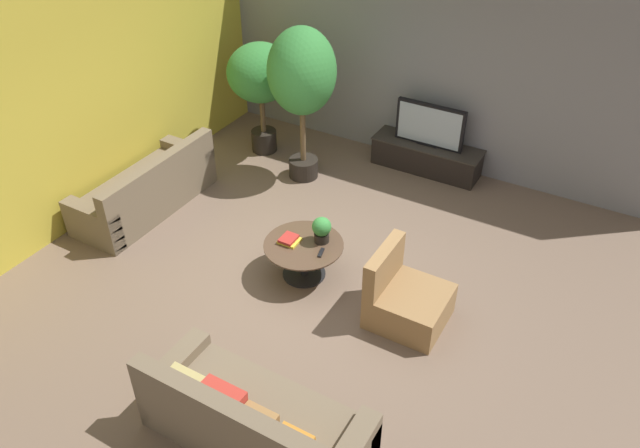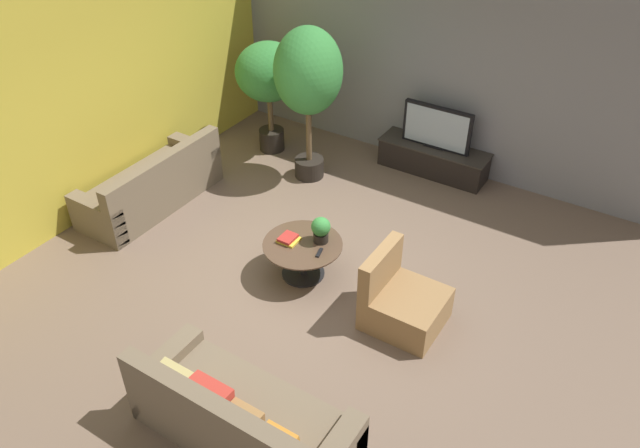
% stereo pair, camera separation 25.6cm
% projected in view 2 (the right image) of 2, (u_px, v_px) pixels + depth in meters
% --- Properties ---
extents(ground_plane, '(24.00, 24.00, 0.00)m').
position_uv_depth(ground_plane, '(310.00, 273.00, 7.53)').
color(ground_plane, brown).
extents(back_wall_stone, '(7.40, 0.12, 3.00)m').
position_uv_depth(back_wall_stone, '(434.00, 66.00, 8.86)').
color(back_wall_stone, slate).
rests_on(back_wall_stone, ground).
extents(side_wall_left, '(0.12, 7.40, 3.00)m').
position_uv_depth(side_wall_left, '(110.00, 91.00, 8.19)').
color(side_wall_left, gold).
rests_on(side_wall_left, ground).
extents(media_console, '(1.64, 0.50, 0.43)m').
position_uv_depth(media_console, '(433.00, 159.00, 9.28)').
color(media_console, black).
rests_on(media_console, ground).
extents(television, '(1.03, 0.13, 0.63)m').
position_uv_depth(television, '(437.00, 128.00, 8.97)').
color(television, black).
rests_on(television, media_console).
extents(coffee_table, '(0.94, 0.94, 0.46)m').
position_uv_depth(coffee_table, '(303.00, 253.00, 7.32)').
color(coffee_table, black).
rests_on(coffee_table, ground).
extents(couch_by_wall, '(0.84, 2.06, 0.84)m').
position_uv_depth(couch_by_wall, '(152.00, 186.00, 8.55)').
color(couch_by_wall, brown).
rests_on(couch_by_wall, ground).
extents(couch_near_entry, '(2.04, 0.84, 0.84)m').
position_uv_depth(couch_near_entry, '(241.00, 419.00, 5.49)').
color(couch_near_entry, brown).
rests_on(couch_near_entry, ground).
extents(armchair_wicker, '(0.80, 0.76, 0.86)m').
position_uv_depth(armchair_wicker, '(401.00, 302.00, 6.72)').
color(armchair_wicker, olive).
rests_on(armchair_wicker, ground).
extents(potted_palm_tall, '(0.99, 0.99, 1.74)m').
position_uv_depth(potted_palm_tall, '(269.00, 76.00, 9.25)').
color(potted_palm_tall, black).
rests_on(potted_palm_tall, ground).
extents(potted_palm_corner, '(0.94, 0.94, 2.25)m').
position_uv_depth(potted_palm_corner, '(308.00, 76.00, 8.40)').
color(potted_palm_corner, black).
rests_on(potted_palm_corner, ground).
extents(potted_plant_tabletop, '(0.23, 0.23, 0.32)m').
position_uv_depth(potted_plant_tabletop, '(321.00, 229.00, 7.18)').
color(potted_plant_tabletop, black).
rests_on(potted_plant_tabletop, coffee_table).
extents(book_stack, '(0.23, 0.22, 0.06)m').
position_uv_depth(book_stack, '(288.00, 239.00, 7.27)').
color(book_stack, gold).
rests_on(book_stack, coffee_table).
extents(remote_black, '(0.08, 0.16, 0.02)m').
position_uv_depth(remote_black, '(319.00, 253.00, 7.09)').
color(remote_black, black).
rests_on(remote_black, coffee_table).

